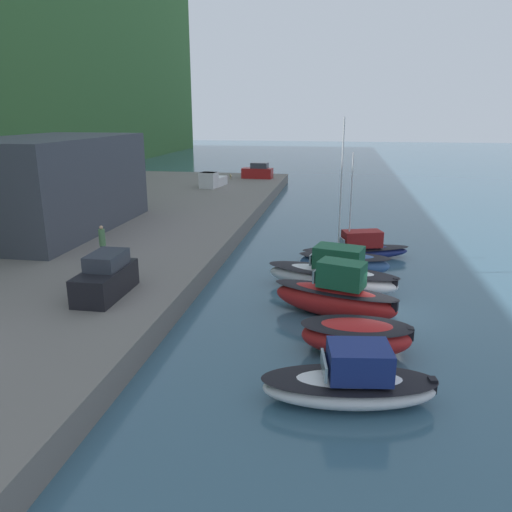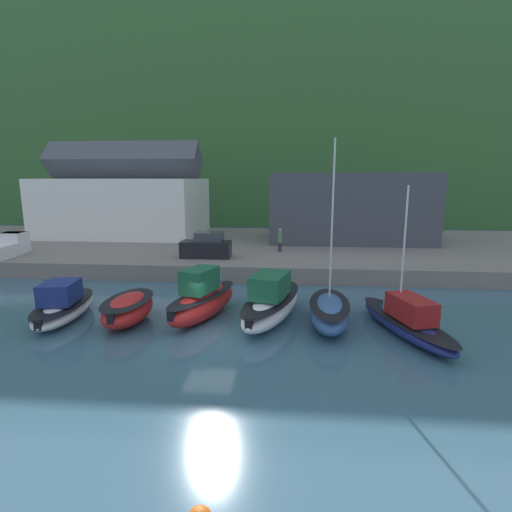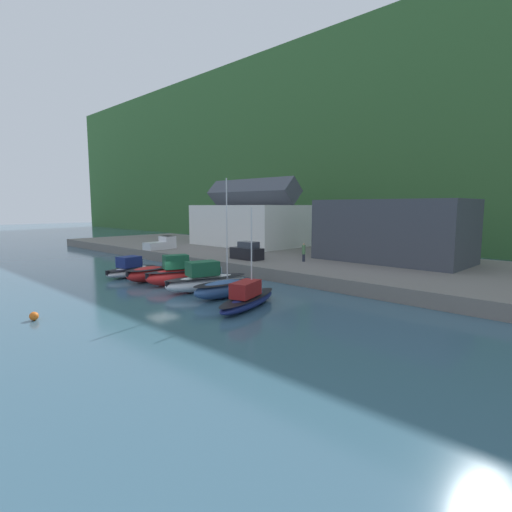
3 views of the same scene
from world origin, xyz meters
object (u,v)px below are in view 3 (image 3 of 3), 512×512
moored_boat_5 (248,298)px  mooring_buoy_1 (34,316)px  moored_boat_4 (223,288)px  person_on_quay (304,252)px  pickup_truck_1 (162,244)px  moored_boat_1 (148,274)px  moored_boat_3 (206,280)px  moored_boat_2 (179,274)px  parked_car_1 (247,252)px  moored_boat_0 (131,269)px

moored_boat_5 → mooring_buoy_1: (-7.93, -12.40, -0.45)m
moored_boat_4 → person_on_quay: 15.50m
pickup_truck_1 → person_on_quay: person_on_quay is taller
moored_boat_4 → moored_boat_5: bearing=-10.3°
moored_boat_1 → moored_boat_3: 8.00m
moored_boat_2 → parked_car_1: parked_car_1 is taller
parked_car_1 → mooring_buoy_1: 25.83m
moored_boat_0 → moored_boat_2: 7.97m
moored_boat_0 → moored_boat_3: bearing=-3.4°
moored_boat_5 → mooring_buoy_1: bearing=-140.3°
moored_boat_1 → moored_boat_2: 4.13m
moored_boat_3 → pickup_truck_1: pickup_truck_1 is taller
moored_boat_0 → moored_boat_5: size_ratio=0.82×
moored_boat_1 → moored_boat_3: size_ratio=0.60×
moored_boat_4 → moored_boat_1: bearing=-174.1°
moored_boat_0 → person_on_quay: (11.88, 15.33, 1.58)m
moored_boat_5 → mooring_buoy_1: 14.73m
pickup_truck_1 → moored_boat_5: bearing=-26.1°
moored_boat_1 → moored_boat_3: (7.90, 1.20, 0.20)m
moored_boat_3 → moored_boat_4: 3.25m
mooring_buoy_1 → moored_boat_3: bearing=86.2°
mooring_buoy_1 → moored_boat_5: bearing=57.4°
moored_boat_5 → person_on_quay: (-6.96, 16.02, 1.64)m
moored_boat_1 → moored_boat_5: 14.91m
moored_boat_5 → pickup_truck_1: size_ratio=1.67×
parked_car_1 → person_on_quay: size_ratio=1.97×
moored_boat_3 → mooring_buoy_1: size_ratio=13.99×
moored_boat_5 → parked_car_1: bearing=117.8°
moored_boat_0 → moored_boat_2: (7.93, 0.70, 0.33)m
parked_car_1 → moored_boat_1: bearing=171.3°
pickup_truck_1 → mooring_buoy_1: 33.47m
moored_boat_0 → moored_boat_4: size_ratio=0.67×
moored_boat_0 → moored_boat_5: moored_boat_5 is taller
moored_boat_1 → moored_boat_5: bearing=-3.3°
moored_boat_0 → moored_boat_3: size_ratio=0.81×
moored_boat_2 → moored_boat_4: moored_boat_4 is taller
parked_car_1 → moored_boat_4: bearing=-142.5°
moored_boat_2 → person_on_quay: size_ratio=3.22×
moored_boat_2 → person_on_quay: 15.20m
moored_boat_0 → moored_boat_2: moored_boat_2 is taller
pickup_truck_1 → mooring_buoy_1: size_ratio=8.23×
moored_boat_2 → pickup_truck_1: (-19.65, 10.80, 0.97)m
moored_boat_1 → parked_car_1: parked_car_1 is taller
moored_boat_2 → moored_boat_4: 7.10m
pickup_truck_1 → person_on_quay: bearing=4.8°
moored_boat_3 → person_on_quay: 14.47m
moored_boat_5 → pickup_truck_1: moored_boat_5 is taller
moored_boat_1 → moored_boat_4: (11.08, 0.51, -0.00)m
pickup_truck_1 → moored_boat_0: bearing=-48.9°
moored_boat_1 → moored_boat_2: (4.00, 0.98, 0.31)m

